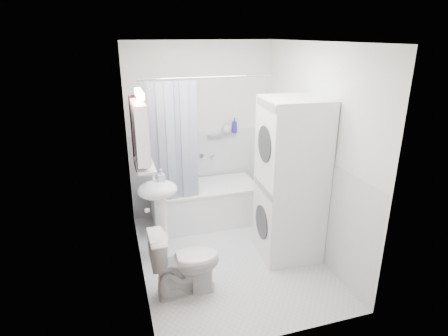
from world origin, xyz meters
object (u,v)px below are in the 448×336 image
object	(u,v)px
washer_dryer	(290,181)
toilet	(185,262)
bathtub	(204,202)
sink	(159,202)

from	to	relation	value
washer_dryer	toilet	distance (m)	1.46
bathtub	sink	bearing A→B (deg)	-135.48
toilet	washer_dryer	bearing A→B (deg)	-75.14
bathtub	sink	distance (m)	1.05
bathtub	washer_dryer	distance (m)	1.41
sink	washer_dryer	world-z (taller)	washer_dryer
sink	toilet	size ratio (longest dim) A/B	1.49
bathtub	toilet	world-z (taller)	toilet
sink	washer_dryer	distance (m)	1.49
washer_dryer	sink	bearing A→B (deg)	170.47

